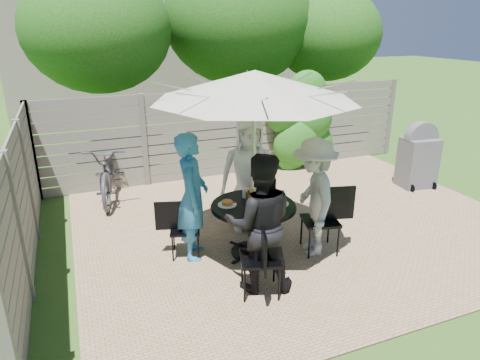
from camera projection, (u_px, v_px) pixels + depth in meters
name	position (u px, v px, depth m)	size (l,w,h in m)	color
backyard_envelope	(163.00, 38.00, 14.89)	(60.00, 60.00, 5.00)	#30591B
patio_table	(253.00, 220.00, 5.95)	(1.47, 1.47, 0.76)	black
umbrella	(255.00, 85.00, 5.31)	(3.34, 3.34, 2.56)	silver
chair_back	(248.00, 208.00, 6.94)	(0.52, 0.70, 0.92)	black
person_back	(249.00, 174.00, 6.59)	(0.89, 0.58, 1.82)	silver
chair_left	(185.00, 240.00, 5.99)	(0.64, 0.50, 0.83)	black
person_left	(192.00, 197.00, 5.77)	(0.65, 0.43, 1.79)	teal
chair_front	(260.00, 272.00, 5.12)	(0.59, 0.74, 0.97)	black
person_front	(260.00, 224.00, 5.05)	(0.85, 0.66, 1.74)	black
chair_right	(321.00, 233.00, 6.08)	(0.76, 0.58, 0.99)	black
person_right	(313.00, 198.00, 5.88)	(1.09, 0.63, 1.69)	#B9BCB6
plate_back	(251.00, 193.00, 6.20)	(0.26, 0.26, 0.06)	white
plate_left	(227.00, 204.00, 5.84)	(0.26, 0.26, 0.06)	white
plate_front	(256.00, 214.00, 5.52)	(0.26, 0.26, 0.06)	white
plate_right	(279.00, 202.00, 5.88)	(0.26, 0.26, 0.06)	white
plate_extra	(269.00, 212.00, 5.59)	(0.24, 0.24, 0.06)	white
glass_back	(244.00, 193.00, 6.08)	(0.07, 0.07, 0.14)	silver
glass_front	(263.00, 207.00, 5.60)	(0.07, 0.07, 0.14)	silver
glass_right	(271.00, 197.00, 5.96)	(0.07, 0.07, 0.14)	silver
syrup_jug	(249.00, 198.00, 5.88)	(0.09, 0.09, 0.16)	#59280C
coffee_cup	(259.00, 194.00, 6.06)	(0.08, 0.08, 0.12)	#C6B293
bicycle	(110.00, 171.00, 7.92)	(0.71, 2.04, 1.07)	#333338
bbq_grill	(418.00, 158.00, 8.42)	(0.70, 0.57, 1.33)	slate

